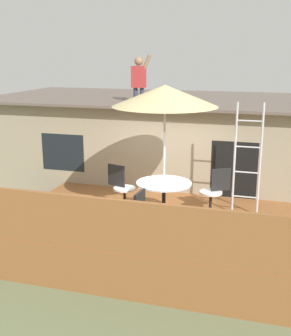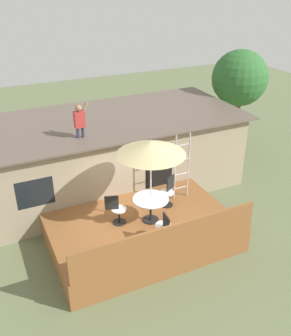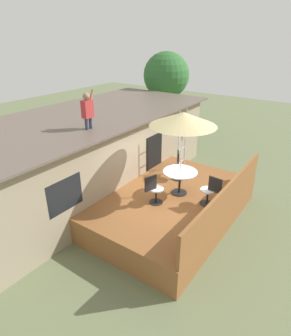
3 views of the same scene
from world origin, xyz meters
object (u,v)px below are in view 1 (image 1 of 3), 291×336
at_px(patio_umbrella, 165,96).
at_px(step_ladder, 247,160).
at_px(patio_table, 164,191).
at_px(patio_chair_near, 143,216).
at_px(person_figure, 139,76).
at_px(patio_chair_right, 214,192).
at_px(patio_chair_left, 122,188).

xyz_separation_m(patio_umbrella, step_ladder, (1.45, 0.76, -1.25)).
relative_size(patio_table, step_ladder, 0.47).
xyz_separation_m(patio_table, patio_chair_near, (-0.10, -1.04, -0.13)).
xyz_separation_m(step_ladder, person_figure, (-2.68, 1.68, 1.45)).
distance_m(patio_table, patio_umbrella, 1.76).
height_order(patio_table, patio_chair_near, patio_chair_near).
bearing_deg(step_ladder, patio_chair_near, -130.79).
distance_m(person_figure, patio_chair_near, 4.21).
bearing_deg(patio_table, patio_chair_right, 32.55).
height_order(patio_umbrella, step_ladder, patio_umbrella).
bearing_deg(patio_chair_right, step_ladder, 166.66).
distance_m(patio_chair_left, patio_chair_right, 1.84).
height_order(patio_umbrella, patio_chair_left, patio_umbrella).
xyz_separation_m(patio_table, patio_chair_right, (0.87, 0.56, -0.13)).
height_order(patio_umbrella, patio_chair_right, patio_umbrella).
bearing_deg(step_ladder, patio_chair_right, -160.78).
distance_m(person_figure, patio_chair_right, 3.51).
distance_m(patio_umbrella, step_ladder, 2.06).
bearing_deg(patio_table, patio_chair_near, -95.61).
bearing_deg(patio_chair_right, patio_chair_left, -24.54).
bearing_deg(patio_chair_near, patio_chair_right, -25.81).
distance_m(patio_table, patio_chair_right, 1.05).
relative_size(patio_table, patio_umbrella, 0.41).
bearing_deg(patio_chair_right, patio_table, -0.00).
xyz_separation_m(patio_table, person_figure, (-1.23, 2.44, 1.96)).
distance_m(patio_umbrella, patio_chair_left, 2.14).
bearing_deg(patio_chair_right, patio_umbrella, -0.00).
height_order(patio_table, patio_chair_right, patio_chair_right).
relative_size(step_ladder, patio_chair_left, 2.39).
bearing_deg(patio_chair_left, person_figure, 115.22).
xyz_separation_m(patio_table, patio_umbrella, (0.00, -0.00, 1.76)).
relative_size(patio_table, person_figure, 0.94).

